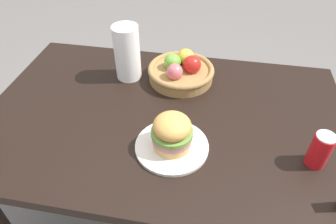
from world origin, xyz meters
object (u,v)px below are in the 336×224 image
Objects in this scene: plate at (172,146)px; soda_can at (320,150)px; sandwich at (172,132)px; fruit_basket at (181,71)px; paper_towel_roll at (127,53)px.

plate is 2.02× the size of soda_can.
sandwich is at bearing -177.73° from soda_can.
paper_towel_roll is (-0.23, -0.02, 0.08)m from fruit_basket.
plate is at bearing -56.01° from paper_towel_roll.
paper_towel_roll is (-0.74, 0.37, 0.06)m from soda_can.
fruit_basket is at bearing 94.22° from plate.
fruit_basket is (-0.03, 0.41, 0.04)m from plate.
soda_can is at bearing 2.27° from plate.
paper_towel_roll reaches higher than plate.
paper_towel_roll is at bearing 123.99° from sandwich.
sandwich is at bearing -56.01° from paper_towel_roll.
sandwich reaches higher than soda_can.
paper_towel_roll reaches higher than soda_can.
plate is 1.06× the size of paper_towel_roll.
sandwich is at bearing -85.78° from fruit_basket.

